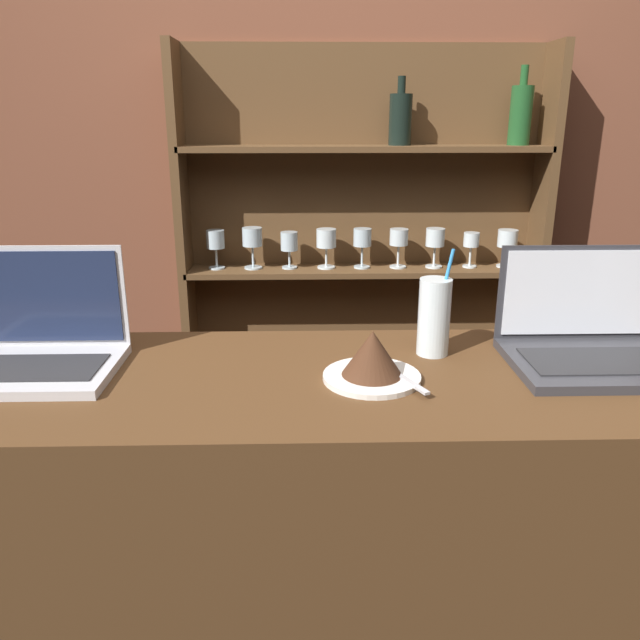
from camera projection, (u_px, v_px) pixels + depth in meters
name	position (u px, v px, depth m)	size (l,w,h in m)	color
bar_counter	(344.00, 597.00, 1.32)	(1.91, 0.51, 1.02)	#4C3019
back_wall	(325.00, 154.00, 2.26)	(7.00, 0.06, 2.70)	brown
back_shelf	(363.00, 279.00, 2.32)	(1.30, 0.18, 1.72)	brown
laptop_near	(40.00, 344.00, 1.18)	(0.30, 0.23, 0.22)	silver
laptop_far	(591.00, 340.00, 1.22)	(0.33, 0.25, 0.21)	#333338
cake_plate	(372.00, 359.00, 1.13)	(0.18, 0.18, 0.09)	silver
water_glass	(434.00, 317.00, 1.24)	(0.07, 0.06, 0.22)	silver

